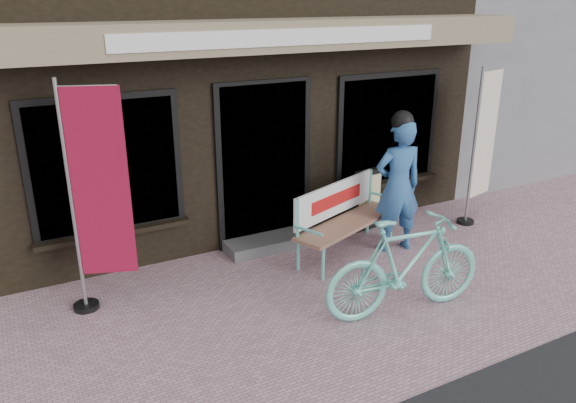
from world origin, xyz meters
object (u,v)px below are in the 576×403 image
bench (343,213)px  person (398,184)px  nobori_cream (483,143)px  menu_stand (367,199)px  bicycle (406,266)px  nobori_red (97,197)px

bench → person: (0.68, -0.23, 0.37)m
nobori_cream → menu_stand: 1.87m
bicycle → nobori_red: (-2.74, 1.57, 0.73)m
nobori_red → nobori_cream: size_ratio=1.08×
bench → person: size_ratio=0.95×
nobori_cream → menu_stand: (-1.66, 0.45, -0.72)m
nobori_red → nobori_cream: (5.39, 0.01, -0.09)m
person → nobori_cream: size_ratio=0.81×
nobori_cream → person: bearing=174.7°
bench → menu_stand: bearing=11.8°
person → nobori_cream: (1.72, 0.26, 0.27)m
nobori_red → menu_stand: 3.84m
person → bicycle: (-0.93, -1.32, -0.37)m
person → bench: bearing=171.7°
nobori_cream → menu_stand: size_ratio=2.54×
nobori_red → menu_stand: nobori_red is taller
nobori_red → menu_stand: bearing=27.0°
menu_stand → bench: bearing=-153.1°
person → menu_stand: size_ratio=2.07×
bench → nobori_cream: 2.49m
person → bicycle: size_ratio=1.02×
bench → bicycle: bicycle is taller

